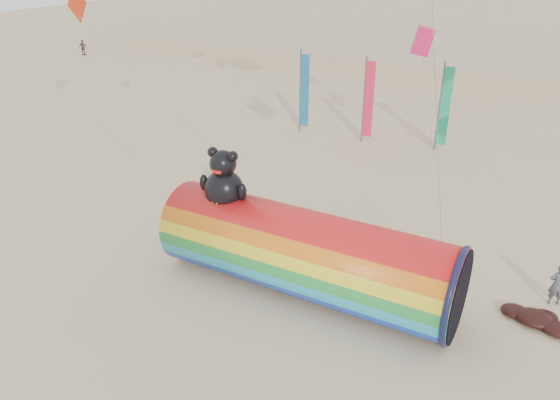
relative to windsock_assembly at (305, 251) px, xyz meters
The scene contains 5 objects.
ground 2.89m from the windsock_assembly, behind, with size 160.00×160.00×0.00m, color #CCB58C.
windsock_assembly is the anchor object (origin of this frame).
kite_handler 8.49m from the windsock_assembly, 23.94° to the left, with size 0.56×0.37×1.53m, color #4D5153.
fabric_bundle 7.87m from the windsock_assembly, 14.90° to the left, with size 2.62×1.35×0.41m.
festival_banners 16.38m from the windsock_assembly, 103.46° to the left, with size 9.17×0.80×5.20m.
Camera 1 is at (9.44, -14.51, 11.19)m, focal length 35.00 mm.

